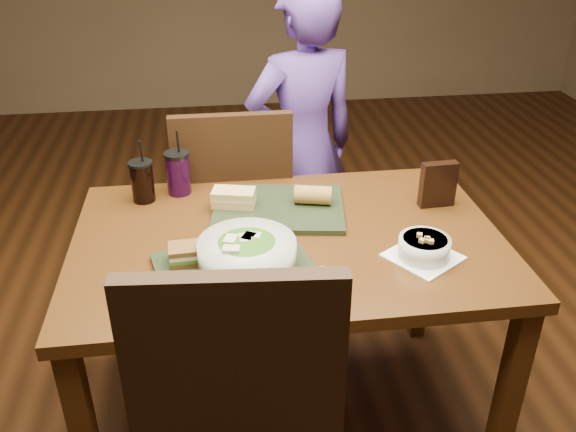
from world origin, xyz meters
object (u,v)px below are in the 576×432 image
object	(u,v)px
diner	(302,148)
cup_berry	(178,173)
sandwich_near	(189,254)
soup_bowl	(424,247)
cup_cola	(142,181)
baguette_far	(313,195)
dining_table	(288,261)
salad_bowl	(247,252)
baguette_near	(304,280)
chair_far	(234,213)
sandwich_far	(234,198)
tray_near	(236,271)
chip_bag	(438,184)
tray_far	(279,208)

from	to	relation	value
diner	cup_berry	xyz separation A→B (m)	(-0.50, -0.46, 0.13)
diner	sandwich_near	bearing A→B (deg)	47.46
soup_bowl	sandwich_near	xyz separation A→B (m)	(-0.67, 0.04, 0.01)
cup_cola	baguette_far	bearing A→B (deg)	-13.32
dining_table	cup_cola	world-z (taller)	cup_cola
salad_bowl	baguette_far	bearing A→B (deg)	54.81
diner	baguette_near	bearing A→B (deg)	65.22
chair_far	baguette_near	bearing A→B (deg)	-80.25
baguette_far	cup_berry	size ratio (longest dim) A/B	0.52
soup_bowl	cup_cola	xyz separation A→B (m)	(-0.82, 0.47, 0.04)
sandwich_far	baguette_near	xyz separation A→B (m)	(0.15, -0.49, 0.00)
tray_near	cup_berry	xyz separation A→B (m)	(-0.16, 0.53, 0.07)
cup_cola	cup_berry	world-z (taller)	cup_berry
diner	baguette_near	xyz separation A→B (m)	(-0.17, -1.11, 0.10)
baguette_near	chip_bag	xyz separation A→B (m)	(0.51, 0.44, 0.03)
chip_bag	tray_near	bearing A→B (deg)	-158.45
tray_far	soup_bowl	world-z (taller)	soup_bowl
soup_bowl	baguette_far	size ratio (longest dim) A/B	2.05
tray_far	baguette_near	size ratio (longest dim) A/B	3.60
diner	salad_bowl	xyz separation A→B (m)	(-0.31, -0.98, 0.12)
soup_bowl	sandwich_far	bearing A→B (deg)	145.53
salad_bowl	baguette_near	size ratio (longest dim) A/B	2.31
sandwich_near	diner	bearing A→B (deg)	63.48
dining_table	sandwich_near	bearing A→B (deg)	-156.41
cup_cola	sandwich_near	bearing A→B (deg)	-70.29
tray_far	salad_bowl	world-z (taller)	salad_bowl
sandwich_far	chip_bag	bearing A→B (deg)	-4.80
chip_bag	cup_cola	bearing A→B (deg)	166.82
sandwich_far	chip_bag	distance (m)	0.67
dining_table	sandwich_near	world-z (taller)	sandwich_near
tray_near	tray_far	size ratio (longest dim) A/B	1.00
chair_far	soup_bowl	world-z (taller)	chair_far
baguette_far	chip_bag	distance (m)	0.41
salad_bowl	cup_berry	world-z (taller)	cup_berry
sandwich_far	cup_berry	size ratio (longest dim) A/B	0.65
cup_berry	chip_bag	world-z (taller)	cup_berry
tray_near	cup_berry	bearing A→B (deg)	107.30
chair_far	cup_cola	bearing A→B (deg)	-142.87
sandwich_far	cup_cola	size ratio (longest dim) A/B	0.69
chair_far	tray_near	world-z (taller)	chair_far
baguette_near	chip_bag	bearing A→B (deg)	40.34
baguette_near	cup_cola	size ratio (longest dim) A/B	0.54
dining_table	salad_bowl	distance (m)	0.27
dining_table	chip_bag	distance (m)	0.56
chair_far	cup_cola	xyz separation A→B (m)	(-0.31, -0.23, 0.27)
tray_far	cup_cola	world-z (taller)	cup_cola
baguette_far	chip_bag	xyz separation A→B (m)	(0.41, -0.03, 0.03)
chip_bag	salad_bowl	bearing A→B (deg)	-158.04
sandwich_far	baguette_far	distance (m)	0.26
sandwich_near	cup_berry	world-z (taller)	cup_berry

